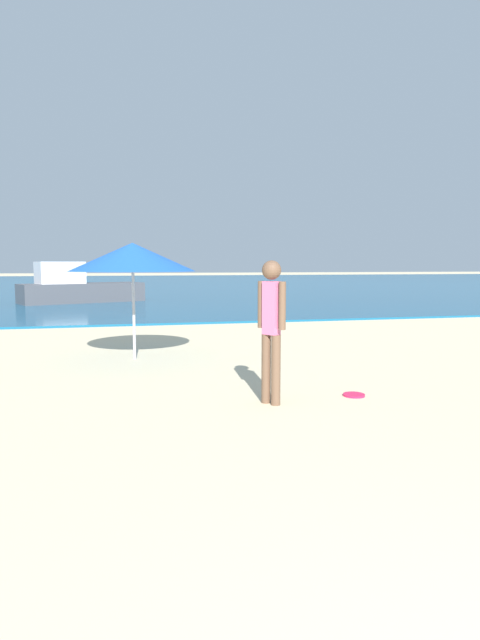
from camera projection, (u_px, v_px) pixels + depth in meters
name	position (u px, v px, depth m)	size (l,w,h in m)	color
water	(141.00, 284.00, 43.31)	(160.00, 60.00, 0.06)	#14567F
person_standing	(271.00, 323.00, 6.09)	(0.26, 0.33, 1.69)	brown
frisbee	(354.00, 395.00, 6.55)	(0.27, 0.27, 0.03)	#E51E4C
boat_near	(78.00, 288.00, 21.69)	(5.18, 3.34, 1.68)	#4C4C51
beach_umbrella	(133.00, 257.00, 8.90)	(2.14, 2.14, 2.00)	#B7B7BC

